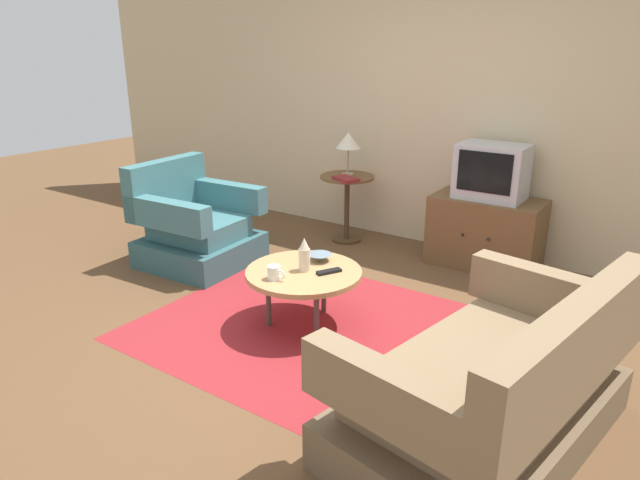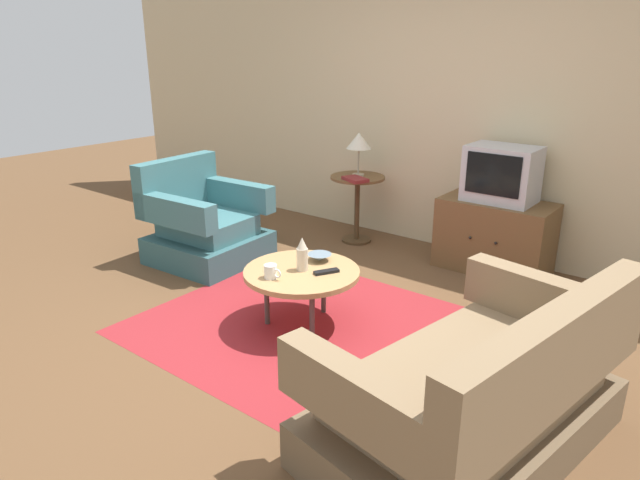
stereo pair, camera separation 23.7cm
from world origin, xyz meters
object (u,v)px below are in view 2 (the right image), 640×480
(couch, at_px, (476,396))
(mug, at_px, (271,272))
(coffee_table, at_px, (302,274))
(side_table, at_px, (357,195))
(table_lamp, at_px, (359,142))
(book, at_px, (355,179))
(tv_remote_dark, at_px, (326,272))
(vase, at_px, (302,255))
(bowl, at_px, (319,257))
(television, at_px, (502,174))
(armchair, at_px, (204,226))
(tv_stand, at_px, (495,236))

(couch, relative_size, mug, 12.55)
(coffee_table, relative_size, side_table, 1.20)
(table_lamp, bearing_deg, book, -63.19)
(couch, bearing_deg, tv_remote_dark, 77.73)
(vase, bearing_deg, coffee_table, -163.02)
(table_lamp, bearing_deg, tv_remote_dark, -61.93)
(couch, bearing_deg, bowl, 75.23)
(table_lamp, bearing_deg, couch, -45.02)
(bowl, relative_size, tv_remote_dark, 0.98)
(table_lamp, bearing_deg, television, 4.73)
(couch, relative_size, coffee_table, 2.12)
(couch, distance_m, side_table, 3.06)
(coffee_table, bearing_deg, armchair, 163.86)
(tv_stand, xyz_separation_m, book, (-1.26, -0.29, 0.37))
(tv_stand, relative_size, table_lamp, 2.22)
(couch, distance_m, tv_stand, 2.42)
(bowl, bearing_deg, tv_remote_dark, -40.20)
(vase, bearing_deg, tv_stand, 70.53)
(armchair, relative_size, book, 3.30)
(coffee_table, relative_size, table_lamp, 1.91)
(couch, relative_size, book, 6.03)
(side_table, height_order, mug, side_table)
(armchair, distance_m, coffee_table, 1.58)
(armchair, relative_size, tv_stand, 1.00)
(coffee_table, xyz_separation_m, vase, (0.01, 0.00, 0.14))
(armchair, relative_size, vase, 3.91)
(tv_remote_dark, bearing_deg, television, 13.42)
(side_table, bearing_deg, mug, -71.61)
(couch, relative_size, bowl, 9.72)
(side_table, xyz_separation_m, tv_stand, (1.35, 0.12, -0.17))
(couch, distance_m, tv_remote_dark, 1.41)
(armchair, height_order, bowl, armchair)
(tv_stand, distance_m, table_lamp, 1.51)
(armchair, height_order, vase, armchair)
(bowl, height_order, book, book)
(television, xyz_separation_m, book, (-1.26, -0.30, -0.17))
(armchair, xyz_separation_m, table_lamp, (0.81, 1.26, 0.67))
(television, relative_size, table_lamp, 1.35)
(mug, distance_m, bowl, 0.44)
(armchair, distance_m, table_lamp, 1.64)
(couch, relative_size, tv_stand, 1.82)
(coffee_table, distance_m, tv_stand, 1.92)
(book, bearing_deg, tv_remote_dark, -40.19)
(tv_stand, relative_size, bowl, 5.34)
(coffee_table, xyz_separation_m, bowl, (-0.01, 0.21, 0.06))
(bowl, bearing_deg, book, 114.84)
(tv_remote_dark, bearing_deg, table_lamp, 56.73)
(coffee_table, height_order, side_table, side_table)
(television, bearing_deg, mug, -109.20)
(side_table, distance_m, book, 0.28)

